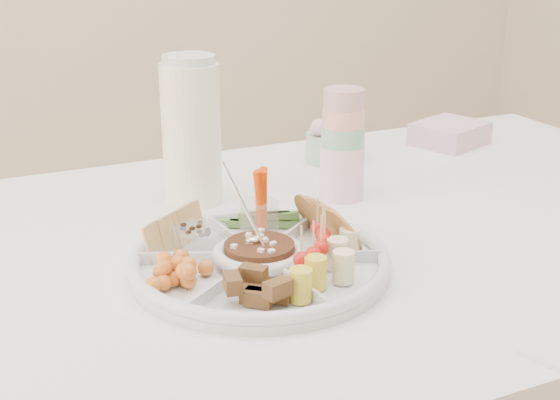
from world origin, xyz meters
name	(u,v)px	position (x,y,z in m)	size (l,w,h in m)	color
party_tray	(259,258)	(-0.25, -0.11, 0.78)	(0.38, 0.38, 0.04)	white
bean_dip	(259,253)	(-0.25, -0.11, 0.79)	(0.10, 0.10, 0.04)	#592417
tortillas	(332,227)	(-0.12, -0.09, 0.80)	(0.10, 0.10, 0.06)	#A77440
carrot_cucumber	(259,201)	(-0.19, 0.01, 0.82)	(0.12, 0.12, 0.11)	#E73D00
pita_raisins	(186,229)	(-0.32, 0.00, 0.80)	(0.11, 0.11, 0.06)	tan
cherries	(178,269)	(-0.38, -0.12, 0.79)	(0.10, 0.10, 0.04)	orange
granola_chunks	(259,290)	(-0.30, -0.22, 0.79)	(0.10, 0.10, 0.04)	#4F3014
banana_tomato	(340,253)	(-0.17, -0.21, 0.82)	(0.10, 0.10, 0.08)	#DBD881
cup_stack	(343,139)	(0.02, 0.13, 0.87)	(0.08, 0.08, 0.23)	white
thermos	(191,129)	(-0.23, 0.23, 0.90)	(0.11, 0.11, 0.28)	white
flower_bowl	(334,140)	(0.12, 0.34, 0.80)	(0.12, 0.12, 0.09)	#B3CFBA
napkin_stack	(450,134)	(0.43, 0.34, 0.78)	(0.15, 0.13, 0.05)	beige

